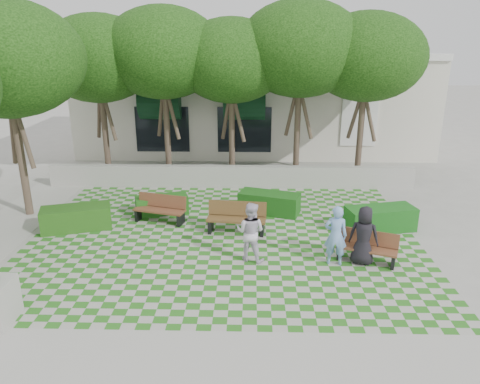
{
  "coord_description": "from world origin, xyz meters",
  "views": [
    {
      "loc": [
        0.84,
        -12.23,
        6.15
      ],
      "look_at": [
        0.5,
        1.5,
        1.4
      ],
      "focal_mm": 35.0,
      "sensor_mm": 36.0,
      "label": 1
    }
  ],
  "objects_px": {
    "bench_mid": "(237,218)",
    "person_dark": "(364,236)",
    "hedge_east": "(380,219)",
    "hedge_west": "(77,218)",
    "bench_east": "(367,248)",
    "hedge_midright": "(269,203)",
    "bench_west": "(160,209)",
    "person_blue": "(336,235)",
    "person_white": "(250,232)",
    "hedge_midleft": "(162,205)"
  },
  "relations": [
    {
      "from": "hedge_east",
      "to": "hedge_west",
      "type": "distance_m",
      "value": 9.88
    },
    {
      "from": "bench_east",
      "to": "person_white",
      "type": "bearing_deg",
      "value": -158.91
    },
    {
      "from": "bench_east",
      "to": "hedge_midright",
      "type": "height_order",
      "value": "bench_east"
    },
    {
      "from": "bench_mid",
      "to": "person_dark",
      "type": "distance_m",
      "value": 4.12
    },
    {
      "from": "person_blue",
      "to": "person_dark",
      "type": "distance_m",
      "value": 0.78
    },
    {
      "from": "bench_east",
      "to": "person_dark",
      "type": "relative_size",
      "value": 1.04
    },
    {
      "from": "bench_west",
      "to": "hedge_east",
      "type": "xyz_separation_m",
      "value": [
        7.26,
        -0.52,
        -0.05
      ]
    },
    {
      "from": "hedge_east",
      "to": "person_dark",
      "type": "relative_size",
      "value": 1.32
    },
    {
      "from": "bench_east",
      "to": "hedge_east",
      "type": "distance_m",
      "value": 2.41
    },
    {
      "from": "bench_east",
      "to": "hedge_east",
      "type": "bearing_deg",
      "value": 88.35
    },
    {
      "from": "hedge_midleft",
      "to": "person_blue",
      "type": "xyz_separation_m",
      "value": [
        5.48,
        -3.7,
        0.54
      ]
    },
    {
      "from": "bench_mid",
      "to": "bench_west",
      "type": "distance_m",
      "value": 2.73
    },
    {
      "from": "bench_mid",
      "to": "person_dark",
      "type": "relative_size",
      "value": 1.15
    },
    {
      "from": "hedge_midright",
      "to": "hedge_midleft",
      "type": "relative_size",
      "value": 1.17
    },
    {
      "from": "hedge_east",
      "to": "hedge_midleft",
      "type": "bearing_deg",
      "value": 170.0
    },
    {
      "from": "hedge_midleft",
      "to": "person_white",
      "type": "relative_size",
      "value": 1.05
    },
    {
      "from": "bench_mid",
      "to": "person_blue",
      "type": "bearing_deg",
      "value": -31.46
    },
    {
      "from": "hedge_midleft",
      "to": "hedge_west",
      "type": "height_order",
      "value": "hedge_west"
    },
    {
      "from": "bench_east",
      "to": "bench_mid",
      "type": "relative_size",
      "value": 0.9
    },
    {
      "from": "person_blue",
      "to": "person_white",
      "type": "height_order",
      "value": "same"
    },
    {
      "from": "hedge_west",
      "to": "person_blue",
      "type": "distance_m",
      "value": 8.32
    },
    {
      "from": "bench_east",
      "to": "person_white",
      "type": "distance_m",
      "value": 3.3
    },
    {
      "from": "hedge_midright",
      "to": "person_dark",
      "type": "height_order",
      "value": "person_dark"
    },
    {
      "from": "bench_mid",
      "to": "bench_west",
      "type": "bearing_deg",
      "value": 168.3
    },
    {
      "from": "bench_west",
      "to": "person_dark",
      "type": "bearing_deg",
      "value": -9.21
    },
    {
      "from": "bench_mid",
      "to": "hedge_west",
      "type": "xyz_separation_m",
      "value": [
        -5.23,
        0.13,
        -0.09
      ]
    },
    {
      "from": "hedge_midleft",
      "to": "hedge_west",
      "type": "xyz_separation_m",
      "value": [
        -2.52,
        -1.46,
        0.06
      ]
    },
    {
      "from": "bench_mid",
      "to": "person_white",
      "type": "height_order",
      "value": "person_white"
    },
    {
      "from": "bench_west",
      "to": "person_white",
      "type": "xyz_separation_m",
      "value": [
        3.05,
        -2.73,
        0.42
      ]
    },
    {
      "from": "bench_east",
      "to": "hedge_east",
      "type": "height_order",
      "value": "bench_east"
    },
    {
      "from": "hedge_midright",
      "to": "bench_west",
      "type": "bearing_deg",
      "value": -166.3
    },
    {
      "from": "bench_mid",
      "to": "person_dark",
      "type": "height_order",
      "value": "person_dark"
    },
    {
      "from": "hedge_midright",
      "to": "hedge_west",
      "type": "bearing_deg",
      "value": -165.9
    },
    {
      "from": "hedge_midright",
      "to": "person_blue",
      "type": "distance_m",
      "value": 4.2
    },
    {
      "from": "hedge_midright",
      "to": "hedge_east",
      "type": "bearing_deg",
      "value": -21.89
    },
    {
      "from": "bench_mid",
      "to": "person_white",
      "type": "relative_size",
      "value": 1.12
    },
    {
      "from": "person_blue",
      "to": "bench_east",
      "type": "bearing_deg",
      "value": -161.21
    },
    {
      "from": "hedge_east",
      "to": "person_dark",
      "type": "xyz_separation_m",
      "value": [
        -1.1,
        -2.34,
        0.45
      ]
    },
    {
      "from": "bench_west",
      "to": "hedge_midleft",
      "type": "distance_m",
      "value": 0.79
    },
    {
      "from": "hedge_midright",
      "to": "hedge_west",
      "type": "relative_size",
      "value": 0.97
    },
    {
      "from": "bench_east",
      "to": "bench_west",
      "type": "relative_size",
      "value": 0.95
    },
    {
      "from": "bench_west",
      "to": "person_white",
      "type": "distance_m",
      "value": 4.12
    },
    {
      "from": "person_white",
      "to": "hedge_east",
      "type": "bearing_deg",
      "value": -133.2
    },
    {
      "from": "person_dark",
      "to": "person_white",
      "type": "bearing_deg",
      "value": 17.85
    },
    {
      "from": "bench_mid",
      "to": "hedge_midleft",
      "type": "xyz_separation_m",
      "value": [
        -2.7,
        1.59,
        -0.16
      ]
    },
    {
      "from": "hedge_midleft",
      "to": "hedge_midright",
      "type": "bearing_deg",
      "value": 1.93
    },
    {
      "from": "bench_mid",
      "to": "hedge_midright",
      "type": "relative_size",
      "value": 0.91
    },
    {
      "from": "bench_east",
      "to": "hedge_midright",
      "type": "relative_size",
      "value": 0.82
    },
    {
      "from": "bench_mid",
      "to": "hedge_midright",
      "type": "bearing_deg",
      "value": 63.07
    },
    {
      "from": "hedge_midright",
      "to": "person_dark",
      "type": "xyz_separation_m",
      "value": [
        2.45,
        -3.77,
        0.47
      ]
    }
  ]
}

